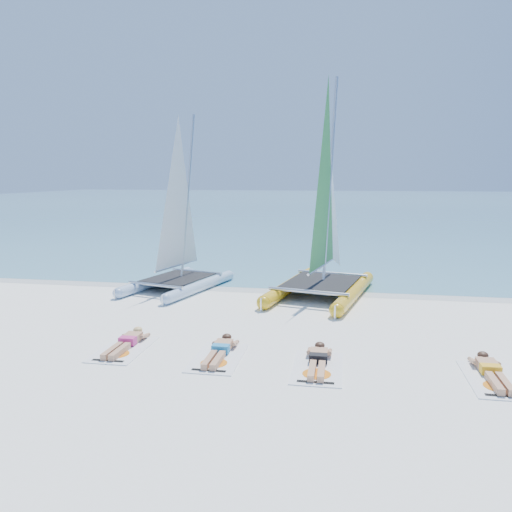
# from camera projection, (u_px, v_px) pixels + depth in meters

# --- Properties ---
(ground) EXTENTS (140.00, 140.00, 0.00)m
(ground) POSITION_uv_depth(u_px,v_px,m) (230.00, 340.00, 11.81)
(ground) COLOR white
(ground) RESTS_ON ground
(sea) EXTENTS (140.00, 115.00, 0.01)m
(sea) POSITION_uv_depth(u_px,v_px,m) (327.00, 202.00, 73.05)
(sea) COLOR #7CCAD0
(sea) RESTS_ON ground
(wet_sand_strip) EXTENTS (140.00, 1.40, 0.01)m
(wet_sand_strip) POSITION_uv_depth(u_px,v_px,m) (266.00, 288.00, 17.15)
(wet_sand_strip) COLOR silver
(wet_sand_strip) RESTS_ON ground
(catamaran_blue) EXTENTS (3.25, 4.92, 6.16)m
(catamaran_blue) POSITION_uv_depth(u_px,v_px,m) (178.00, 235.00, 16.96)
(catamaran_blue) COLOR #B0D1E7
(catamaran_blue) RESTS_ON ground
(catamaran_yellow) EXTENTS (3.64, 5.89, 7.31)m
(catamaran_yellow) POSITION_uv_depth(u_px,v_px,m) (327.00, 223.00, 16.33)
(catamaran_yellow) COLOR yellow
(catamaran_yellow) RESTS_ON ground
(towel_a) EXTENTS (1.00, 1.85, 0.02)m
(towel_a) POSITION_uv_depth(u_px,v_px,m) (123.00, 349.00, 11.14)
(towel_a) COLOR white
(towel_a) RESTS_ON ground
(sunbather_a) EXTENTS (0.37, 1.73, 0.26)m
(sunbather_a) POSITION_uv_depth(u_px,v_px,m) (127.00, 342.00, 11.31)
(sunbather_a) COLOR tan
(sunbather_a) RESTS_ON towel_a
(towel_b) EXTENTS (1.00, 1.85, 0.02)m
(towel_b) POSITION_uv_depth(u_px,v_px,m) (218.00, 358.00, 10.62)
(towel_b) COLOR white
(towel_b) RESTS_ON ground
(sunbather_b) EXTENTS (0.37, 1.73, 0.26)m
(sunbather_b) POSITION_uv_depth(u_px,v_px,m) (220.00, 350.00, 10.79)
(sunbather_b) COLOR tan
(sunbather_b) RESTS_ON towel_b
(towel_c) EXTENTS (1.00, 1.85, 0.02)m
(towel_c) POSITION_uv_depth(u_px,v_px,m) (318.00, 368.00, 10.05)
(towel_c) COLOR white
(towel_c) RESTS_ON ground
(sunbather_c) EXTENTS (0.37, 1.73, 0.26)m
(sunbather_c) POSITION_uv_depth(u_px,v_px,m) (318.00, 359.00, 10.22)
(sunbather_c) COLOR tan
(sunbather_c) RESTS_ON towel_c
(towel_d) EXTENTS (1.00, 1.85, 0.02)m
(towel_d) POSITION_uv_depth(u_px,v_px,m) (494.00, 380.00, 9.47)
(towel_d) COLOR white
(towel_d) RESTS_ON ground
(sunbather_d) EXTENTS (0.37, 1.73, 0.26)m
(sunbather_d) POSITION_uv_depth(u_px,v_px,m) (491.00, 370.00, 9.64)
(sunbather_d) COLOR tan
(sunbather_d) RESTS_ON towel_d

